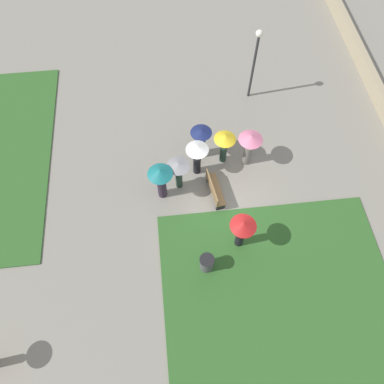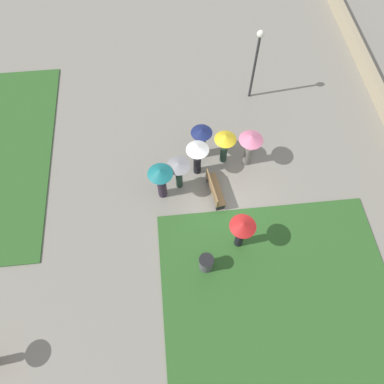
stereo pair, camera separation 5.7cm
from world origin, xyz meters
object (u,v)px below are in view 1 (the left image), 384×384
Objects in this scene: crowd_person_white at (197,153)px; crowd_person_red at (242,229)px; trash_bin at (207,263)px; crowd_person_teal at (161,178)px; crowd_person_grey at (178,169)px; crowd_person_yellow at (225,142)px; park_bench at (214,189)px; lamp_post at (255,56)px; crowd_person_pink at (250,144)px; crowd_person_navy at (201,140)px.

crowd_person_red reaches higher than crowd_person_white.
trash_bin is at bearing 122.06° from crowd_person_red.
crowd_person_teal is 0.83m from crowd_person_grey.
crowd_person_yellow is (0.48, -1.23, -0.04)m from crowd_person_white.
crowd_person_red is 3.61m from crowd_person_grey.
park_bench is 1.76m from crowd_person_grey.
park_bench reaches higher than trash_bin.
park_bench is at bearing 85.26° from crowd_person_white.
lamp_post is 8.11m from crowd_person_red.
park_bench is 2.43m from crowd_person_pink.
crowd_person_grey is (-1.53, 1.11, 0.21)m from crowd_person_navy.
crowd_person_navy is at bearing 125.35° from crowd_person_pink.
crowd_person_navy is 0.92× the size of crowd_person_red.
crowd_person_white is (-0.88, 0.27, 0.27)m from crowd_person_navy.
crowd_person_pink is (-3.97, 0.85, -1.17)m from lamp_post.
crowd_person_pink is 2.28m from crowd_person_white.
crowd_person_pink is 0.98× the size of crowd_person_red.
crowd_person_red is at bearing -116.41° from crowd_person_navy.
crowd_person_red is 1.10× the size of crowd_person_grey.
crowd_person_red is at bearing 166.68° from lamp_post.
crowd_person_teal is 1.89m from crowd_person_white.
crowd_person_navy is at bearing -106.65° from crowd_person_yellow.
crowd_person_yellow is at bearing 56.19° from crowd_person_teal.
park_bench is at bearing 155.38° from lamp_post.
crowd_person_navy is 1.01× the size of crowd_person_grey.
crowd_person_teal is 1.02× the size of crowd_person_white.
crowd_person_red is (0.84, -1.40, 0.94)m from trash_bin.
crowd_person_pink is at bearing -56.27° from park_bench.
crowd_person_pink is at bearing 157.36° from crowd_person_white.
park_bench is 1.95× the size of trash_bin.
crowd_person_grey is (0.37, -0.75, -0.04)m from crowd_person_teal.
trash_bin is at bearing 59.02° from crowd_person_white.
crowd_person_red is 1.08× the size of crowd_person_yellow.
lamp_post is 1.98× the size of crowd_person_red.
crowd_person_grey is (-0.65, 0.84, -0.06)m from crowd_person_white.
park_bench is 0.87× the size of crowd_person_red.
crowd_person_navy is at bearing -0.59° from park_bench.
crowd_person_navy is (2.16, 0.31, 0.62)m from park_bench.
crowd_person_red reaches higher than crowd_person_yellow.
crowd_person_yellow is (-0.40, -0.96, 0.23)m from crowd_person_navy.
crowd_person_navy is 4.59m from crowd_person_red.
crowd_person_navy reaches higher than trash_bin.
trash_bin is at bearing 25.13° from crowd_person_grey.
crowd_person_teal is at bearing 74.33° from park_bench.
crowd_person_navy is (5.31, -0.41, 0.66)m from trash_bin.
crowd_person_white is at bearing 15.61° from park_bench.
park_bench is 2.27m from crowd_person_navy.
crowd_person_teal reaches higher than crowd_person_grey.
crowd_person_navy is at bearing -136.14° from crowd_person_white.
lamp_post is (5.51, -2.52, 2.03)m from park_bench.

